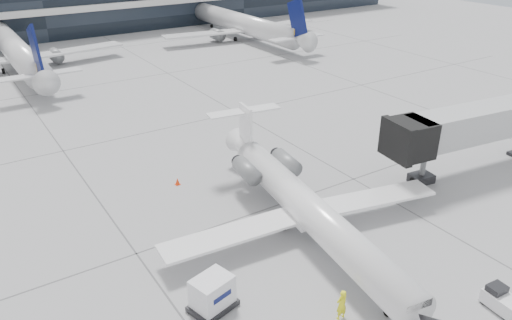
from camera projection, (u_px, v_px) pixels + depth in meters
ground at (259, 212)px, 38.98m from camera, size 220.00×220.00×0.00m
terminal at (32, 7)px, 98.77m from camera, size 170.00×22.00×10.00m
bg_jet_center at (19, 68)px, 76.62m from camera, size 32.00×40.00×9.60m
bg_jet_right at (241, 38)px, 96.21m from camera, size 32.00×40.00×9.60m
regional_jet at (307, 208)px, 35.44m from camera, size 21.66×27.02×6.25m
jet_bridge at (489, 121)px, 44.12m from camera, size 19.37×6.12×6.22m
ramp_worker at (342, 305)px, 28.16m from camera, size 0.72×0.48×1.97m
baggage_tug at (501, 300)px, 29.06m from camera, size 1.41×2.20×1.35m
cargo_uld at (212, 294)px, 28.84m from camera, size 3.01×2.52×2.13m
traffic_cone at (177, 181)px, 42.85m from camera, size 0.51×0.51×0.63m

